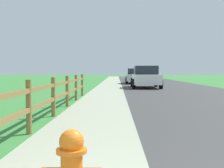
# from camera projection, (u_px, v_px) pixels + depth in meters

# --- Properties ---
(ground_plane) EXTENTS (120.00, 120.00, 0.00)m
(ground_plane) POSITION_uv_depth(u_px,v_px,m) (121.00, 84.00, 26.25)
(ground_plane) COLOR #398038
(road_asphalt) EXTENTS (7.00, 66.00, 0.01)m
(road_asphalt) POSITION_uv_depth(u_px,v_px,m) (156.00, 83.00, 28.19)
(road_asphalt) COLOR #3C3C3C
(road_asphalt) RESTS_ON ground
(curb_concrete) EXTENTS (6.00, 66.00, 0.01)m
(curb_concrete) POSITION_uv_depth(u_px,v_px,m) (91.00, 83.00, 28.30)
(curb_concrete) COLOR #A0A78D
(curb_concrete) RESTS_ON ground
(grass_verge) EXTENTS (5.00, 66.00, 0.00)m
(grass_verge) POSITION_uv_depth(u_px,v_px,m) (76.00, 83.00, 28.32)
(grass_verge) COLOR #398038
(grass_verge) RESTS_ON ground
(rail_fence) EXTENTS (0.11, 12.78, 1.05)m
(rail_fence) POSITION_uv_depth(u_px,v_px,m) (53.00, 94.00, 7.56)
(rail_fence) COLOR olive
(rail_fence) RESTS_ON ground
(parked_suv_white) EXTENTS (2.09, 4.37, 1.57)m
(parked_suv_white) POSITION_uv_depth(u_px,v_px,m) (146.00, 77.00, 20.60)
(parked_suv_white) COLOR white
(parked_suv_white) RESTS_ON ground
(parked_car_silver) EXTENTS (2.18, 4.88, 1.44)m
(parked_car_silver) POSITION_uv_depth(u_px,v_px,m) (136.00, 76.00, 27.79)
(parked_car_silver) COLOR #B7BABF
(parked_car_silver) RESTS_ON ground
(parked_car_black) EXTENTS (2.11, 4.45, 1.50)m
(parked_car_black) POSITION_uv_depth(u_px,v_px,m) (137.00, 74.00, 38.54)
(parked_car_black) COLOR black
(parked_car_black) RESTS_ON ground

